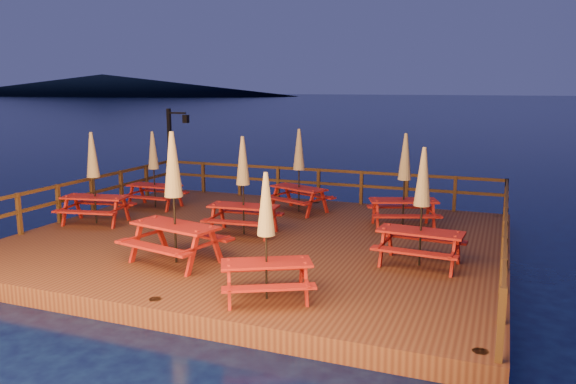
% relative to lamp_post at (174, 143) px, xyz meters
% --- Properties ---
extents(ground, '(500.00, 500.00, 0.00)m').
position_rel_lamp_post_xyz_m(ground, '(5.39, -4.55, -2.20)').
color(ground, black).
rests_on(ground, ground).
extents(deck, '(12.00, 10.00, 0.40)m').
position_rel_lamp_post_xyz_m(deck, '(5.39, -4.55, -2.00)').
color(deck, '#492417').
rests_on(deck, ground).
extents(deck_piles, '(11.44, 9.44, 1.40)m').
position_rel_lamp_post_xyz_m(deck_piles, '(5.39, -4.55, -2.50)').
color(deck_piles, '#382112').
rests_on(deck_piles, ground).
extents(railing, '(11.80, 9.75, 1.10)m').
position_rel_lamp_post_xyz_m(railing, '(5.39, -2.77, -1.03)').
color(railing, '#382112').
rests_on(railing, deck).
extents(lamp_post, '(0.85, 0.18, 3.00)m').
position_rel_lamp_post_xyz_m(lamp_post, '(0.00, 0.00, 0.00)').
color(lamp_post, black).
rests_on(lamp_post, deck).
extents(headland_left, '(180.00, 84.00, 9.00)m').
position_rel_lamp_post_xyz_m(headland_left, '(-154.61, 185.45, 2.30)').
color(headland_left, black).
rests_on(headland_left, ground).
extents(picnic_table_0, '(1.69, 1.40, 2.41)m').
position_rel_lamp_post_xyz_m(picnic_table_0, '(0.88, -2.54, -0.54)').
color(picnic_table_0, '#97250D').
rests_on(picnic_table_0, deck).
extents(picnic_table_1, '(1.90, 1.62, 2.55)m').
position_rel_lamp_post_xyz_m(picnic_table_1, '(4.92, -4.46, -0.47)').
color(picnic_table_1, '#97250D').
rests_on(picnic_table_1, deck).
extents(picnic_table_2, '(2.30, 2.03, 2.86)m').
position_rel_lamp_post_xyz_m(picnic_table_2, '(4.58, -7.17, -0.31)').
color(picnic_table_2, '#97250D').
rests_on(picnic_table_2, deck).
extents(picnic_table_3, '(2.20, 2.01, 2.57)m').
position_rel_lamp_post_xyz_m(picnic_table_3, '(8.65, -2.26, -0.46)').
color(picnic_table_3, '#97250D').
rests_on(picnic_table_3, deck).
extents(picnic_table_4, '(2.06, 1.94, 2.32)m').
position_rel_lamp_post_xyz_m(picnic_table_4, '(7.27, -8.40, -0.59)').
color(picnic_table_4, '#97250D').
rests_on(picnic_table_4, deck).
extents(picnic_table_5, '(2.03, 1.78, 2.56)m').
position_rel_lamp_post_xyz_m(picnic_table_5, '(0.54, -4.91, -0.47)').
color(picnic_table_5, '#97250D').
rests_on(picnic_table_5, deck).
extents(picnic_table_6, '(2.18, 2.01, 2.53)m').
position_rel_lamp_post_xyz_m(picnic_table_6, '(5.34, -1.46, -0.48)').
color(picnic_table_6, '#97250D').
rests_on(picnic_table_6, deck).
extents(picnic_table_7, '(1.88, 1.59, 2.55)m').
position_rel_lamp_post_xyz_m(picnic_table_7, '(9.57, -5.44, -0.47)').
color(picnic_table_7, '#97250D').
rests_on(picnic_table_7, deck).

